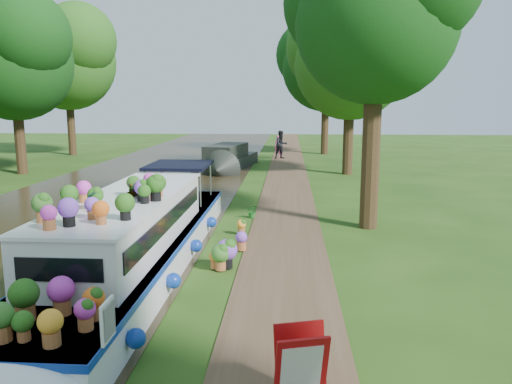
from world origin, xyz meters
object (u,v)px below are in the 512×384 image
at_px(second_boat, 226,159).
at_px(pedestrian_pink, 278,146).
at_px(sandwich_board, 301,374).
at_px(plant_boat, 131,241).
at_px(pedestrian_dark, 281,145).

relative_size(second_boat, pedestrian_pink, 4.94).
bearing_deg(pedestrian_pink, sandwich_board, -73.46).
distance_m(second_boat, pedestrian_pink, 7.35).
distance_m(plant_boat, sandwich_board, 6.03).
relative_size(plant_boat, second_boat, 1.74).
distance_m(sandwich_board, pedestrian_pink, 30.32).
xyz_separation_m(plant_boat, second_boat, (-0.18, 18.82, -0.27)).
bearing_deg(plant_boat, pedestrian_dark, 82.97).
height_order(sandwich_board, pedestrian_pink, pedestrian_pink).
distance_m(second_boat, sandwich_board, 23.88).
xyz_separation_m(second_boat, pedestrian_dark, (3.18, 5.45, 0.42)).
xyz_separation_m(second_boat, pedestrian_pink, (2.93, 6.74, 0.23)).
xyz_separation_m(sandwich_board, pedestrian_pink, (-0.95, 30.30, 0.30)).
bearing_deg(second_boat, pedestrian_pink, 77.17).
relative_size(plant_boat, pedestrian_pink, 8.61).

